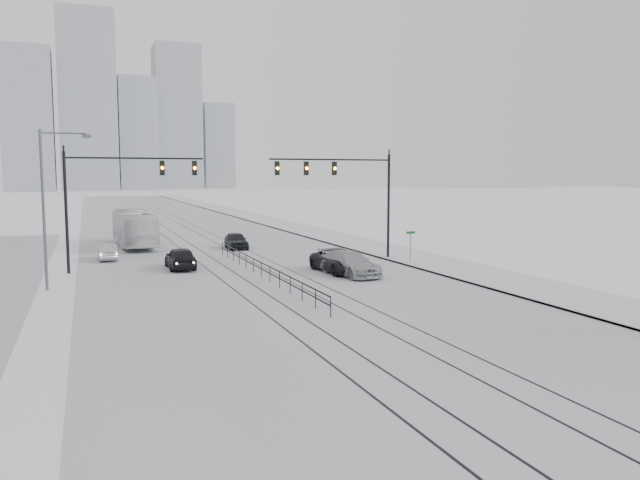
{
  "coord_description": "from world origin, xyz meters",
  "views": [
    {
      "loc": [
        -10.27,
        -7.94,
        6.5
      ],
      "look_at": [
        0.77,
        21.43,
        3.2
      ],
      "focal_mm": 35.0,
      "sensor_mm": 36.0,
      "label": 1
    }
  ],
  "objects_px": {
    "sedan_sb_outer": "(107,252)",
    "sedan_nb_far": "(236,241)",
    "sedan_nb_right": "(350,264)",
    "sedan_sb_inner": "(181,258)",
    "sedan_nb_front": "(340,261)",
    "box_truck": "(134,229)"
  },
  "relations": [
    {
      "from": "sedan_sb_outer",
      "to": "sedan_nb_far",
      "type": "xyz_separation_m",
      "value": [
        10.89,
        3.82,
        0.1
      ]
    },
    {
      "from": "sedan_sb_outer",
      "to": "sedan_nb_right",
      "type": "relative_size",
      "value": 0.7
    },
    {
      "from": "sedan_nb_far",
      "to": "sedan_sb_inner",
      "type": "bearing_deg",
      "value": -118.49
    },
    {
      "from": "sedan_sb_inner",
      "to": "sedan_nb_right",
      "type": "xyz_separation_m",
      "value": [
        9.83,
        -6.7,
        0.01
      ]
    },
    {
      "from": "sedan_sb_inner",
      "to": "sedan_sb_outer",
      "type": "height_order",
      "value": "sedan_sb_inner"
    },
    {
      "from": "sedan_sb_outer",
      "to": "sedan_nb_far",
      "type": "distance_m",
      "value": 11.54
    },
    {
      "from": "sedan_sb_inner",
      "to": "sedan_nb_right",
      "type": "distance_m",
      "value": 11.9
    },
    {
      "from": "sedan_nb_right",
      "to": "sedan_nb_front",
      "type": "bearing_deg",
      "value": 85.29
    },
    {
      "from": "sedan_nb_front",
      "to": "sedan_nb_far",
      "type": "bearing_deg",
      "value": 98.54
    },
    {
      "from": "sedan_sb_outer",
      "to": "box_truck",
      "type": "xyz_separation_m",
      "value": [
        2.62,
        8.75,
        1.02
      ]
    },
    {
      "from": "sedan_nb_right",
      "to": "box_truck",
      "type": "relative_size",
      "value": 0.45
    },
    {
      "from": "sedan_nb_front",
      "to": "sedan_nb_far",
      "type": "xyz_separation_m",
      "value": [
        -3.44,
        15.68,
        -0.04
      ]
    },
    {
      "from": "sedan_sb_inner",
      "to": "box_truck",
      "type": "height_order",
      "value": "box_truck"
    },
    {
      "from": "sedan_nb_right",
      "to": "box_truck",
      "type": "bearing_deg",
      "value": 109.39
    },
    {
      "from": "sedan_nb_front",
      "to": "sedan_nb_far",
      "type": "relative_size",
      "value": 1.29
    },
    {
      "from": "sedan_nb_far",
      "to": "box_truck",
      "type": "height_order",
      "value": "box_truck"
    },
    {
      "from": "sedan_nb_right",
      "to": "sedan_nb_far",
      "type": "height_order",
      "value": "sedan_nb_right"
    },
    {
      "from": "sedan_nb_front",
      "to": "sedan_nb_far",
      "type": "height_order",
      "value": "sedan_nb_front"
    },
    {
      "from": "sedan_nb_far",
      "to": "box_truck",
      "type": "xyz_separation_m",
      "value": [
        -8.27,
        4.93,
        0.93
      ]
    },
    {
      "from": "box_truck",
      "to": "sedan_sb_inner",
      "type": "bearing_deg",
      "value": 94.85
    },
    {
      "from": "sedan_sb_outer",
      "to": "box_truck",
      "type": "height_order",
      "value": "box_truck"
    },
    {
      "from": "sedan_sb_inner",
      "to": "sedan_nb_far",
      "type": "height_order",
      "value": "sedan_sb_inner"
    }
  ]
}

